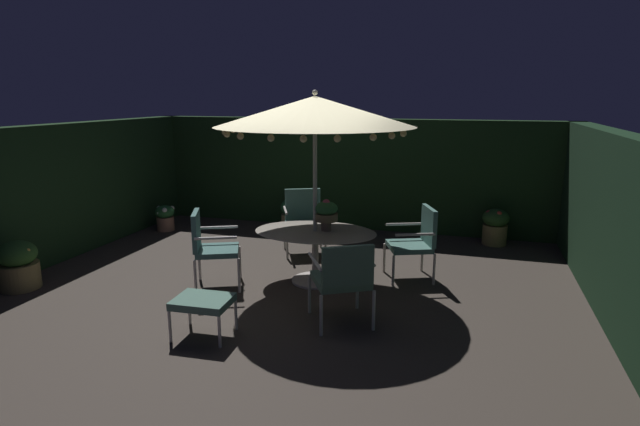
# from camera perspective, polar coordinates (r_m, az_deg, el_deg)

# --- Properties ---
(ground_plane) EXTENTS (8.01, 7.08, 0.02)m
(ground_plane) POSITION_cam_1_polar(r_m,az_deg,el_deg) (6.82, -3.46, -8.43)
(ground_plane) COLOR #3E352E
(hedge_backdrop_rear) EXTENTS (8.01, 0.30, 2.07)m
(hedge_backdrop_rear) POSITION_cam_1_polar(r_m,az_deg,el_deg) (9.71, 3.37, 4.45)
(hedge_backdrop_rear) COLOR #1B3419
(hedge_backdrop_rear) RESTS_ON ground_plane
(hedge_backdrop_left) EXTENTS (0.30, 7.08, 2.07)m
(hedge_backdrop_left) POSITION_cam_1_polar(r_m,az_deg,el_deg) (8.62, -28.39, 1.79)
(hedge_backdrop_left) COLOR #1C371C
(hedge_backdrop_left) RESTS_ON ground_plane
(hedge_backdrop_right) EXTENTS (0.30, 7.08, 2.07)m
(hedge_backdrop_right) POSITION_cam_1_polar(r_m,az_deg,el_deg) (6.34, 31.20, -2.11)
(hedge_backdrop_right) COLOR black
(hedge_backdrop_right) RESTS_ON ground_plane
(patio_dining_table) EXTENTS (1.67, 1.19, 0.72)m
(patio_dining_table) POSITION_cam_1_polar(r_m,az_deg,el_deg) (6.85, -0.55, -3.22)
(patio_dining_table) COLOR beige
(patio_dining_table) RESTS_ON ground_plane
(patio_umbrella) EXTENTS (2.59, 2.59, 2.56)m
(patio_umbrella) POSITION_cam_1_polar(r_m,az_deg,el_deg) (6.58, -0.58, 11.33)
(patio_umbrella) COLOR beige
(patio_umbrella) RESTS_ON ground_plane
(centerpiece_planter) EXTENTS (0.31, 0.31, 0.43)m
(centerpiece_planter) POSITION_cam_1_polar(r_m,az_deg,el_deg) (6.76, 0.71, 0.08)
(centerpiece_planter) COLOR #826552
(centerpiece_planter) RESTS_ON patio_dining_table
(patio_chair_north) EXTENTS (0.84, 0.84, 0.97)m
(patio_chair_north) POSITION_cam_1_polar(r_m,az_deg,el_deg) (5.56, 2.61, -7.09)
(patio_chair_north) COLOR silver
(patio_chair_north) RESTS_ON ground_plane
(patio_chair_northeast) EXTENTS (0.76, 0.76, 1.01)m
(patio_chair_northeast) POSITION_cam_1_polar(r_m,az_deg,el_deg) (7.10, 10.84, -2.83)
(patio_chair_northeast) COLOR beige
(patio_chair_northeast) RESTS_ON ground_plane
(patio_chair_east) EXTENTS (0.81, 0.77, 1.01)m
(patio_chair_east) POSITION_cam_1_polar(r_m,az_deg,el_deg) (8.19, -1.84, -0.41)
(patio_chair_east) COLOR silver
(patio_chair_east) RESTS_ON ground_plane
(patio_chair_southeast) EXTENTS (0.76, 0.75, 1.02)m
(patio_chair_southeast) POSITION_cam_1_polar(r_m,az_deg,el_deg) (6.82, -12.34, -3.35)
(patio_chair_southeast) COLOR silver
(patio_chair_southeast) RESTS_ON ground_plane
(ottoman_footrest) EXTENTS (0.61, 0.49, 0.42)m
(ottoman_footrest) POSITION_cam_1_polar(r_m,az_deg,el_deg) (5.53, -13.04, -9.80)
(ottoman_footrest) COLOR silver
(ottoman_footrest) RESTS_ON ground_plane
(potted_plant_left_far) EXTENTS (0.50, 0.50, 0.65)m
(potted_plant_left_far) POSITION_cam_1_polar(r_m,az_deg,el_deg) (7.76, -30.81, -5.03)
(potted_plant_left_far) COLOR olive
(potted_plant_left_far) RESTS_ON ground_plane
(potted_plant_back_right) EXTENTS (0.44, 0.44, 0.62)m
(potted_plant_back_right) POSITION_cam_1_polar(r_m,az_deg,el_deg) (9.13, 19.08, -1.33)
(potted_plant_back_right) COLOR olive
(potted_plant_back_right) RESTS_ON ground_plane
(potted_plant_front_corner) EXTENTS (0.36, 0.35, 0.48)m
(potted_plant_front_corner) POSITION_cam_1_polar(r_m,az_deg,el_deg) (9.97, -17.02, -0.42)
(potted_plant_front_corner) COLOR #8D634F
(potted_plant_front_corner) RESTS_ON ground_plane
(potted_plant_left_near) EXTENTS (0.50, 0.50, 0.62)m
(potted_plant_left_near) POSITION_cam_1_polar(r_m,az_deg,el_deg) (9.56, -2.95, -0.06)
(potted_plant_left_near) COLOR tan
(potted_plant_left_near) RESTS_ON ground_plane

